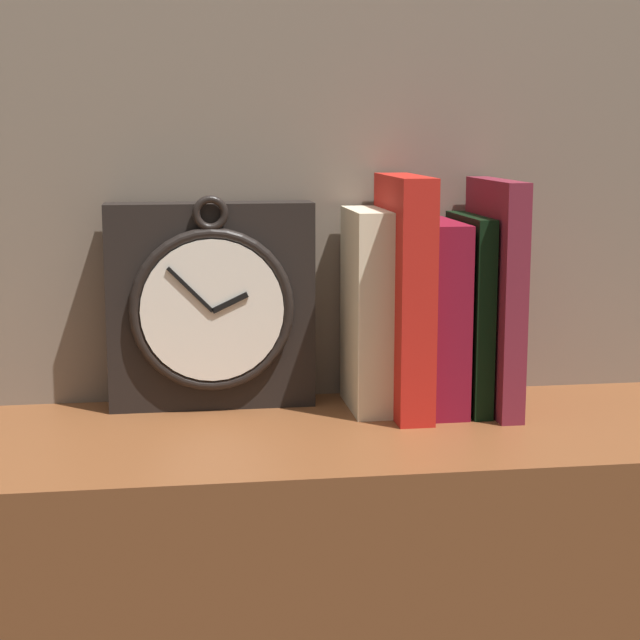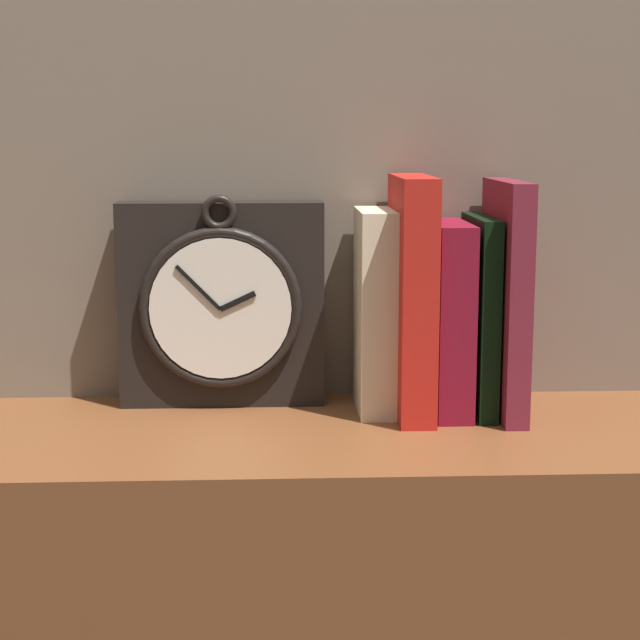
{
  "view_description": "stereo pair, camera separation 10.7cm",
  "coord_description": "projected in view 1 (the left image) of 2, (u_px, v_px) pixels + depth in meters",
  "views": [
    {
      "loc": [
        -0.16,
        -1.05,
        1.07
      ],
      "look_at": [
        0.0,
        0.0,
        0.88
      ],
      "focal_mm": 60.0,
      "sensor_mm": 36.0,
      "label": 1
    },
    {
      "loc": [
        -0.05,
        -1.06,
        1.07
      ],
      "look_at": [
        0.0,
        0.0,
        0.88
      ],
      "focal_mm": 60.0,
      "sensor_mm": 36.0,
      "label": 2
    }
  ],
  "objects": [
    {
      "name": "book_slot2_maroon",
      "position": [
        439.0,
        315.0,
        1.17
      ],
      "size": [
        0.04,
        0.13,
        0.21
      ],
      "color": "maroon",
      "rests_on": "bookshelf"
    },
    {
      "name": "book_slot4_maroon",
      "position": [
        494.0,
        295.0,
        1.16
      ],
      "size": [
        0.02,
        0.15,
        0.25
      ],
      "color": "maroon",
      "rests_on": "bookshelf"
    },
    {
      "name": "clock",
      "position": [
        211.0,
        306.0,
        1.17
      ],
      "size": [
        0.23,
        0.06,
        0.24
      ],
      "color": "black",
      "rests_on": "bookshelf"
    },
    {
      "name": "book_slot3_black",
      "position": [
        469.0,
        312.0,
        1.17
      ],
      "size": [
        0.02,
        0.13,
        0.21
      ],
      "color": "black",
      "rests_on": "bookshelf"
    },
    {
      "name": "book_slot0_cream",
      "position": [
        366.0,
        310.0,
        1.17
      ],
      "size": [
        0.04,
        0.11,
        0.22
      ],
      "color": "beige",
      "rests_on": "bookshelf"
    },
    {
      "name": "book_slot1_red",
      "position": [
        404.0,
        295.0,
        1.15
      ],
      "size": [
        0.04,
        0.15,
        0.26
      ],
      "color": "red",
      "rests_on": "bookshelf"
    }
  ]
}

